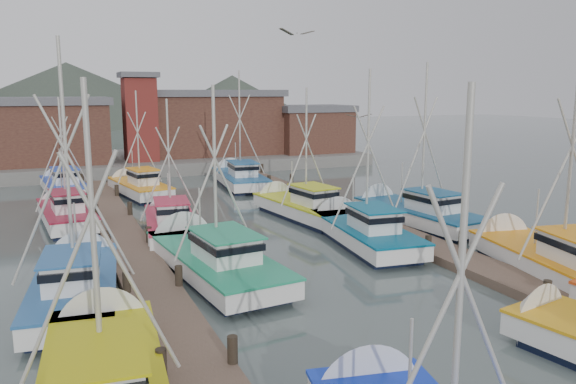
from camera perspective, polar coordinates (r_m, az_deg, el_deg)
name	(u,v)px	position (r m, az deg, el deg)	size (l,w,h in m)	color
ground	(297,263)	(26.64, 0.89, -7.22)	(260.00, 260.00, 0.00)	#465452
dock_left	(132,253)	(28.54, -15.57, -5.97)	(2.30, 46.00, 1.50)	brown
dock_right	(378,226)	(33.24, 9.11, -3.43)	(2.30, 46.00, 1.50)	brown
quay	(156,161)	(61.54, -13.31, 3.07)	(44.00, 16.00, 1.20)	gray
shed_left	(40,130)	(58.32, -23.86, 5.78)	(12.72, 8.48, 6.20)	brown
shed_center	(209,121)	(62.48, -8.00, 7.11)	(14.84, 9.54, 6.90)	brown
shed_right	(312,128)	(63.55, 2.42, 6.49)	(8.48, 6.36, 5.20)	brown
lookout_tower	(140,116)	(56.87, -14.81, 7.45)	(3.60, 3.60, 8.50)	maroon
distant_hills	(36,125)	(146.03, -24.22, 6.21)	(175.00, 140.00, 42.00)	#445042
boat_2	(103,377)	(16.03, -18.27, -17.45)	(3.83, 9.87, 9.16)	black
boat_4	(210,258)	(25.30, -7.93, -6.66)	(4.32, 10.68, 9.23)	black
boat_5	(360,230)	(30.14, 7.34, -3.88)	(3.95, 9.66, 9.90)	black
boat_6	(77,282)	(23.48, -20.66, -8.56)	(4.32, 9.71, 10.71)	black
boat_7	(549,260)	(27.33, 25.02, -6.25)	(4.87, 10.31, 10.59)	black
boat_8	(170,223)	(32.18, -11.85, -3.12)	(3.65, 8.67, 8.25)	black
boat_9	(300,207)	(35.92, 1.22, -1.51)	(3.98, 9.51, 8.99)	black
boat_10	(65,213)	(36.60, -21.69, -2.02)	(3.39, 8.67, 8.23)	black
boat_11	(412,212)	(35.04, 12.52, -2.04)	(4.24, 9.93, 10.49)	black
boat_12	(137,187)	(44.86, -15.05, 0.51)	(4.04, 8.95, 8.73)	black
boat_13	(239,178)	(48.09, -5.04, 1.46)	(4.21, 10.14, 10.53)	black
boat_14	(63,186)	(47.18, -21.87, 0.58)	(3.53, 8.92, 8.27)	black
gull_near	(297,33)	(20.23, 0.93, 15.86)	(1.50, 0.66, 0.24)	gray
gull_far	(359,116)	(30.10, 7.22, 7.64)	(1.54, 0.61, 0.24)	gray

